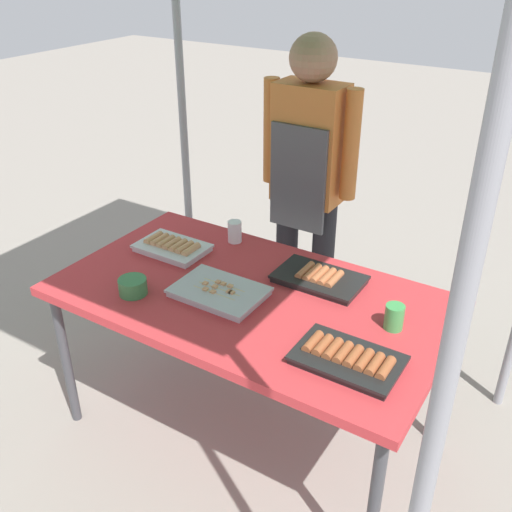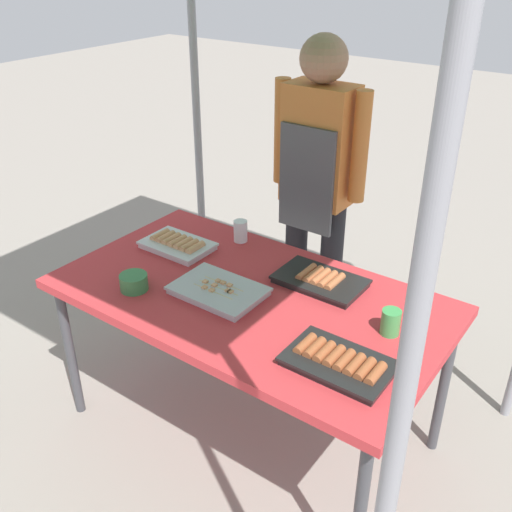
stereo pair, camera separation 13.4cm
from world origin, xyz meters
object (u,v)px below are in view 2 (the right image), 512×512
object	(u,v)px
condiment_bowl	(134,282)
tray_pork_links	(178,244)
tray_grilled_sausages	(339,362)
drink_cup_near_edge	(241,231)
tray_meat_skewers	(218,291)
tray_spring_rolls	(320,280)
drink_cup_by_wok	(391,322)
stall_table	(249,303)
vendor_woman	(317,174)

from	to	relation	value
condiment_bowl	tray_pork_links	bearing A→B (deg)	104.91
tray_grilled_sausages	condiment_bowl	distance (m)	0.93
drink_cup_near_edge	condiment_bowl	bearing A→B (deg)	-98.69
tray_meat_skewers	tray_spring_rolls	xyz separation A→B (m)	(0.30, 0.31, 0.00)
drink_cup_near_edge	drink_cup_by_wok	world-z (taller)	drink_cup_near_edge
tray_pork_links	tray_spring_rolls	size ratio (longest dim) A/B	0.88
stall_table	drink_cup_by_wok	size ratio (longest dim) A/B	16.22
tray_pork_links	drink_cup_by_wok	world-z (taller)	drink_cup_by_wok
tray_pork_links	vendor_woman	world-z (taller)	vendor_woman
tray_grilled_sausages	condiment_bowl	xyz separation A→B (m)	(-0.93, -0.05, 0.01)
tray_grilled_sausages	condiment_bowl	size ratio (longest dim) A/B	3.13
vendor_woman	tray_meat_skewers	bearing A→B (deg)	94.30
tray_meat_skewers	condiment_bowl	bearing A→B (deg)	-150.28
tray_meat_skewers	drink_cup_by_wok	size ratio (longest dim) A/B	3.72
tray_spring_rolls	drink_cup_near_edge	distance (m)	0.53
tray_meat_skewers	drink_cup_near_edge	world-z (taller)	drink_cup_near_edge
tray_meat_skewers	stall_table	bearing A→B (deg)	40.58
tray_pork_links	vendor_woman	xyz separation A→B (m)	(0.34, 0.68, 0.21)
tray_spring_rolls	tray_grilled_sausages	bearing A→B (deg)	-53.01
stall_table	tray_spring_rolls	world-z (taller)	tray_spring_rolls
stall_table	condiment_bowl	world-z (taller)	condiment_bowl
condiment_bowl	vendor_woman	size ratio (longest dim) A/B	0.07
stall_table	condiment_bowl	xyz separation A→B (m)	(-0.40, -0.26, 0.09)
tray_spring_rolls	vendor_woman	world-z (taller)	vendor_woman
tray_pork_links	vendor_woman	size ratio (longest dim) A/B	0.20
tray_spring_rolls	tray_pork_links	bearing A→B (deg)	-170.95
tray_grilled_sausages	tray_meat_skewers	distance (m)	0.63
stall_table	drink_cup_near_edge	world-z (taller)	drink_cup_near_edge
tray_grilled_sausages	tray_meat_skewers	xyz separation A→B (m)	(-0.62, 0.12, -0.01)
tray_spring_rolls	drink_cup_near_edge	size ratio (longest dim) A/B	3.53
tray_grilled_sausages	tray_spring_rolls	xyz separation A→B (m)	(-0.32, 0.43, -0.00)
tray_pork_links	stall_table	bearing A→B (deg)	-12.99
drink_cup_by_wok	tray_spring_rolls	bearing A→B (deg)	158.87
condiment_bowl	drink_cup_by_wok	xyz separation A→B (m)	(0.98, 0.34, 0.02)
drink_cup_near_edge	tray_grilled_sausages	bearing A→B (deg)	-33.47
tray_meat_skewers	condiment_bowl	xyz separation A→B (m)	(-0.31, -0.17, 0.02)
tray_meat_skewers	condiment_bowl	size ratio (longest dim) A/B	3.16
condiment_bowl	drink_cup_near_edge	world-z (taller)	drink_cup_near_edge
tray_meat_skewers	tray_spring_rolls	size ratio (longest dim) A/B	1.00
vendor_woman	tray_spring_rolls	bearing A→B (deg)	122.54
tray_meat_skewers	tray_pork_links	world-z (taller)	tray_pork_links
stall_table	tray_meat_skewers	world-z (taller)	tray_meat_skewers
stall_table	tray_meat_skewers	distance (m)	0.14
stall_table	drink_cup_near_edge	xyz separation A→B (m)	(-0.31, 0.35, 0.10)
tray_grilled_sausages	tray_pork_links	bearing A→B (deg)	162.85
tray_grilled_sausages	tray_spring_rolls	world-z (taller)	tray_grilled_sausages
drink_cup_by_wok	vendor_woman	xyz separation A→B (m)	(-0.74, 0.72, 0.19)
condiment_bowl	vendor_woman	world-z (taller)	vendor_woman
drink_cup_by_wok	tray_pork_links	bearing A→B (deg)	178.15
tray_meat_skewers	drink_cup_near_edge	bearing A→B (deg)	116.35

